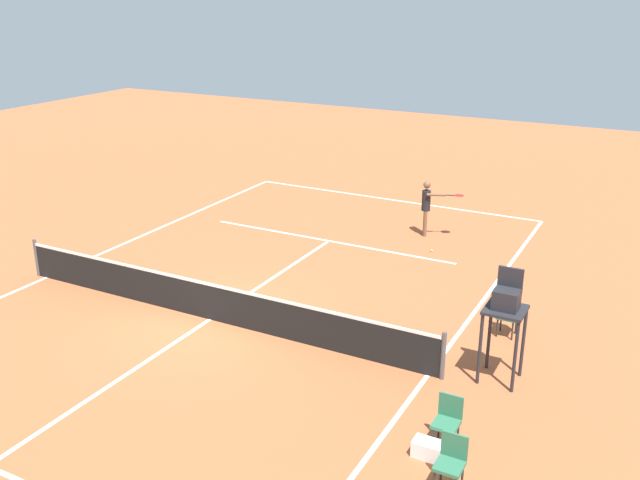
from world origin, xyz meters
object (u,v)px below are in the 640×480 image
at_px(tennis_ball, 432,250).
at_px(courtside_chair_mid, 509,313).
at_px(courtside_chair_far, 448,419).
at_px(equipment_bag, 435,451).
at_px(umpire_chair, 506,308).
at_px(courtside_chair_near, 451,461).
at_px(player_serving, 428,203).

relative_size(tennis_ball, courtside_chair_mid, 0.07).
height_order(tennis_ball, courtside_chair_far, courtside_chair_far).
bearing_deg(tennis_ball, courtside_chair_far, 110.94).
distance_m(tennis_ball, courtside_chair_mid, 5.47).
distance_m(courtside_chair_far, equipment_bag, 0.59).
xyz_separation_m(umpire_chair, courtside_chair_mid, (0.35, -2.08, -1.07)).
distance_m(courtside_chair_mid, courtside_chair_far, 4.73).
relative_size(umpire_chair, courtside_chair_near, 2.54).
distance_m(umpire_chair, courtside_chair_mid, 2.36).
height_order(player_serving, tennis_ball, player_serving).
bearing_deg(courtside_chair_far, umpire_chair, -95.41).
bearing_deg(courtside_chair_mid, player_serving, -54.49).
bearing_deg(umpire_chair, courtside_chair_far, 84.59).
distance_m(player_serving, equipment_bag, 11.58).
xyz_separation_m(player_serving, umpire_chair, (-4.37, 7.70, 0.52)).
height_order(tennis_ball, courtside_chair_near, courtside_chair_near).
bearing_deg(umpire_chair, courtside_chair_near, 92.42).
bearing_deg(tennis_ball, courtside_chair_mid, 127.95).
xyz_separation_m(player_serving, courtside_chair_far, (-4.12, 10.36, -0.55)).
height_order(tennis_ball, umpire_chair, umpire_chair).
bearing_deg(tennis_ball, umpire_chair, 120.18).
height_order(tennis_ball, equipment_bag, equipment_bag).
distance_m(player_serving, tennis_ball, 1.82).
distance_m(player_serving, courtside_chair_far, 11.16).
xyz_separation_m(courtside_chair_far, equipment_bag, (0.06, 0.45, -0.38)).
relative_size(player_serving, equipment_bag, 2.38).
bearing_deg(courtside_chair_near, courtside_chair_far, -69.05).
bearing_deg(courtside_chair_mid, courtside_chair_far, 91.24).
bearing_deg(player_serving, umpire_chair, 7.83).
distance_m(courtside_chair_near, courtside_chair_far, 1.14).
bearing_deg(courtside_chair_mid, umpire_chair, 99.68).
relative_size(umpire_chair, courtside_chair_far, 2.54).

